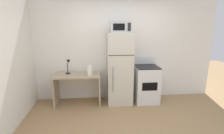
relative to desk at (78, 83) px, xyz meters
The scene contains 8 objects.
ground_plane 1.80m from the desk, 51.54° to the right, with size 12.00×12.00×0.00m, color #9E7A51.
wall_back_white 1.37m from the desk, 17.87° to the left, with size 5.00×0.10×2.60m, color white.
desk is the anchor object (origin of this frame).
desk_lamp 0.52m from the desk, 165.01° to the left, with size 0.14×0.12×0.35m.
paper_towel_roll 0.48m from the desk, 18.13° to the right, with size 0.11×0.11×0.24m, color white.
refrigerator 1.10m from the desk, ahead, with size 0.60×0.61×1.74m.
microwave 1.71m from the desk, ahead, with size 0.46×0.35×0.26m.
oven_range 1.72m from the desk, ahead, with size 0.58×0.61×1.10m.
Camera 1 is at (-0.60, -2.76, 1.93)m, focal length 27.86 mm.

